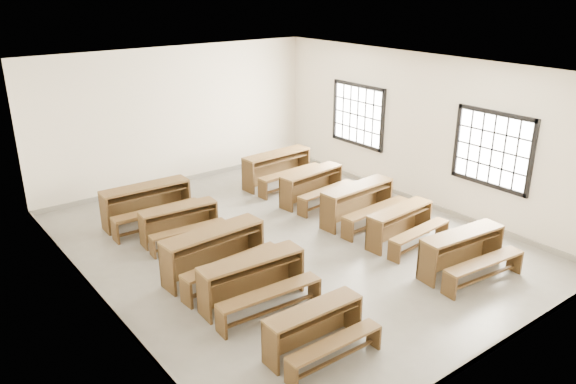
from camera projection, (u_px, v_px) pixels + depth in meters
room at (292, 129)px, 9.74m from camera, size 8.50×8.50×3.20m
desk_set_0 at (316, 327)px, 7.26m from camera, size 1.42×0.75×0.63m
desk_set_1 at (254, 278)px, 8.33m from camera, size 1.68×0.93×0.74m
desk_set_2 at (215, 250)px, 9.12m from camera, size 1.81×1.01×0.79m
desk_set_3 at (180, 221)px, 10.43m from camera, size 1.49×0.85×0.65m
desk_set_4 at (147, 202)px, 11.12m from camera, size 1.77×0.96×0.78m
desk_set_5 at (464, 250)px, 9.22m from camera, size 1.66×0.97×0.71m
desk_set_6 at (402, 223)px, 10.32m from camera, size 1.54×0.88×0.67m
desk_set_7 at (359, 201)px, 11.20m from camera, size 1.74×0.98×0.76m
desk_set_8 at (313, 184)px, 12.21m from camera, size 1.66×1.00×0.71m
desk_set_9 at (278, 166)px, 13.22m from camera, size 1.79×1.00×0.78m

